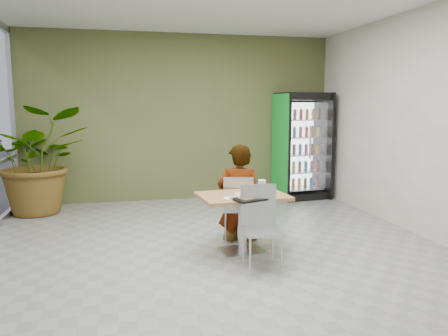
{
  "coord_description": "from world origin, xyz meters",
  "views": [
    {
      "loc": [
        -1.06,
        -4.98,
        1.84
      ],
      "look_at": [
        0.23,
        0.71,
        1.0
      ],
      "focal_mm": 35.0,
      "sensor_mm": 36.0,
      "label": 1
    }
  ],
  "objects": [
    {
      "name": "ground",
      "position": [
        0.0,
        0.0,
        0.0
      ],
      "size": [
        7.0,
        7.0,
        0.0
      ],
      "primitive_type": "plane",
      "color": "gray",
      "rests_on": "ground"
    },
    {
      "name": "room_envelope",
      "position": [
        0.0,
        0.0,
        1.6
      ],
      "size": [
        6.0,
        7.0,
        3.2
      ],
      "primitive_type": null,
      "color": "silver",
      "rests_on": "ground"
    },
    {
      "name": "dining_table",
      "position": [
        0.33,
        0.11,
        0.54
      ],
      "size": [
        1.12,
        0.83,
        0.75
      ],
      "rotation": [
        0.0,
        0.0,
        0.09
      ],
      "color": "#9E6A43",
      "rests_on": "ground"
    },
    {
      "name": "chair_far",
      "position": [
        0.41,
        0.61,
        0.53
      ],
      "size": [
        0.48,
        0.49,
        0.9
      ],
      "rotation": [
        0.0,
        0.0,
        2.9
      ],
      "color": "#B5B9BA",
      "rests_on": "ground"
    },
    {
      "name": "chair_near",
      "position": [
        0.41,
        -0.36,
        0.55
      ],
      "size": [
        0.44,
        0.44,
        0.94
      ],
      "rotation": [
        0.0,
        0.0,
        -0.06
      ],
      "color": "#B5B9BA",
      "rests_on": "ground"
    },
    {
      "name": "seated_woman",
      "position": [
        0.43,
        0.66,
        0.52
      ],
      "size": [
        0.68,
        0.52,
        1.63
      ],
      "primitive_type": "imported",
      "rotation": [
        0.0,
        0.0,
        2.9
      ],
      "color": "black",
      "rests_on": "ground"
    },
    {
      "name": "pizza_plate",
      "position": [
        0.36,
        0.11,
        0.77
      ],
      "size": [
        0.35,
        0.33,
        0.03
      ],
      "color": "white",
      "rests_on": "dining_table"
    },
    {
      "name": "soda_cup",
      "position": [
        0.57,
        0.09,
        0.84
      ],
      "size": [
        0.1,
        0.1,
        0.18
      ],
      "color": "white",
      "rests_on": "dining_table"
    },
    {
      "name": "napkin_stack",
      "position": [
        0.12,
        -0.12,
        0.76
      ],
      "size": [
        0.17,
        0.17,
        0.02
      ],
      "primitive_type": "cube",
      "rotation": [
        0.0,
        0.0,
        -0.1
      ],
      "color": "white",
      "rests_on": "dining_table"
    },
    {
      "name": "cafeteria_tray",
      "position": [
        0.34,
        -0.2,
        0.76
      ],
      "size": [
        0.47,
        0.4,
        0.02
      ],
      "primitive_type": "cube",
      "rotation": [
        0.0,
        0.0,
        0.33
      ],
      "color": "black",
      "rests_on": "dining_table"
    },
    {
      "name": "beverage_fridge",
      "position": [
        2.37,
        3.1,
        1.04
      ],
      "size": [
        1.03,
        0.83,
        2.08
      ],
      "rotation": [
        0.0,
        0.0,
        0.11
      ],
      "color": "black",
      "rests_on": "ground"
    },
    {
      "name": "potted_plant",
      "position": [
        -2.5,
        2.91,
        0.92
      ],
      "size": [
        1.85,
        1.66,
        1.83
      ],
      "primitive_type": "imported",
      "rotation": [
        0.0,
        0.0,
        0.15
      ],
      "color": "#3B6E2C",
      "rests_on": "ground"
    }
  ]
}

